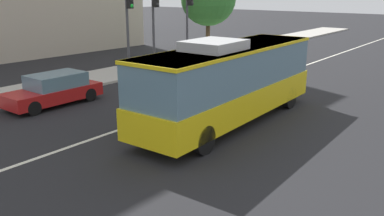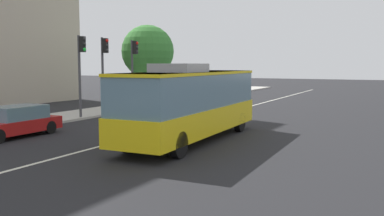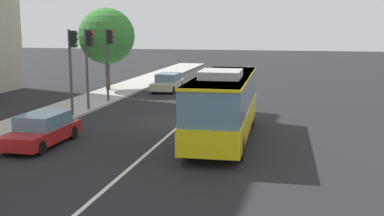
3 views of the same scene
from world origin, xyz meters
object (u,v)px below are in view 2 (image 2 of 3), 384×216
object	(u,v)px
traffic_light_mid_block	(104,62)
street_tree_kerbside_left	(148,51)
traffic_light_near_corner	(134,62)
traffic_light_far_corner	(81,62)
sedan_beige	(203,96)
transit_bus	(191,101)
sedan_red	(15,122)

from	to	relation	value
traffic_light_mid_block	street_tree_kerbside_left	xyz separation A→B (m)	(9.26, 2.57, 0.99)
traffic_light_near_corner	street_tree_kerbside_left	xyz separation A→B (m)	(5.68, 2.46, 0.99)
traffic_light_near_corner	street_tree_kerbside_left	size ratio (longest dim) A/B	0.76
traffic_light_far_corner	traffic_light_near_corner	bearing A→B (deg)	89.35
street_tree_kerbside_left	sedan_beige	bearing A→B (deg)	-76.97
traffic_light_mid_block	traffic_light_far_corner	bearing A→B (deg)	-86.02
traffic_light_mid_block	street_tree_kerbside_left	world-z (taller)	street_tree_kerbside_left
transit_bus	traffic_light_mid_block	size ratio (longest dim) A/B	1.94
transit_bus	traffic_light_mid_block	world-z (taller)	traffic_light_mid_block
sedan_beige	traffic_light_mid_block	bearing A→B (deg)	-12.89
traffic_light_near_corner	traffic_light_mid_block	bearing A→B (deg)	-91.63
traffic_light_near_corner	transit_bus	bearing A→B (deg)	-47.72
sedan_beige	traffic_light_mid_block	world-z (taller)	traffic_light_mid_block
sedan_red	traffic_light_near_corner	distance (m)	12.59
sedan_beige	traffic_light_far_corner	bearing A→B (deg)	-10.82
sedan_beige	traffic_light_far_corner	distance (m)	13.11
sedan_beige	street_tree_kerbside_left	size ratio (longest dim) A/B	0.66
sedan_red	traffic_light_far_corner	xyz separation A→B (m)	(6.38, 1.51, 2.84)
transit_bus	traffic_light_near_corner	world-z (taller)	traffic_light_near_corner
sedan_red	traffic_light_near_corner	world-z (taller)	traffic_light_near_corner
transit_bus	street_tree_kerbside_left	xyz separation A→B (m)	(15.01, 12.01, 2.74)
traffic_light_far_corner	street_tree_kerbside_left	xyz separation A→B (m)	(11.46, 2.55, 0.99)
sedan_red	street_tree_kerbside_left	size ratio (longest dim) A/B	0.65
street_tree_kerbside_left	traffic_light_near_corner	bearing A→B (deg)	-156.57
traffic_light_near_corner	traffic_light_far_corner	xyz separation A→B (m)	(-5.78, -0.09, 0.00)
sedan_red	street_tree_kerbside_left	xyz separation A→B (m)	(17.84, 4.06, 3.83)
traffic_light_mid_block	street_tree_kerbside_left	distance (m)	9.66
traffic_light_far_corner	street_tree_kerbside_left	world-z (taller)	street_tree_kerbside_left
sedan_red	traffic_light_mid_block	distance (m)	9.16
traffic_light_mid_block	traffic_light_far_corner	world-z (taller)	same
traffic_light_far_corner	sedan_beige	bearing A→B (deg)	77.99
traffic_light_near_corner	traffic_light_far_corner	size ratio (longest dim) A/B	1.00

